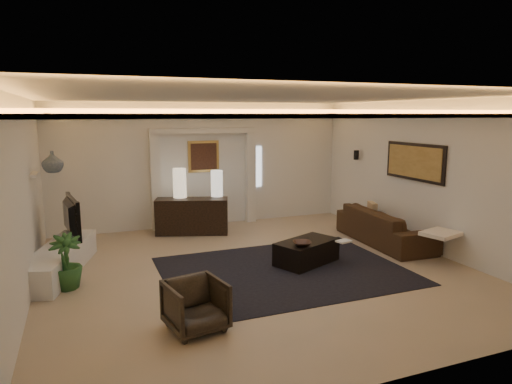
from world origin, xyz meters
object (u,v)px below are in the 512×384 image
object	(u,v)px
sofa	(385,226)
armchair	(196,306)
console	(192,216)
coffee_table	(306,252)

from	to	relation	value
sofa	armchair	size ratio (longest dim) A/B	3.46
console	sofa	size ratio (longest dim) A/B	0.66
sofa	armchair	bearing A→B (deg)	119.69
console	armchair	bearing A→B (deg)	-84.20
coffee_table	armchair	xyz separation A→B (m)	(-2.45, -1.74, 0.11)
sofa	console	bearing A→B (deg)	61.27
coffee_table	armchair	size ratio (longest dim) A/B	1.65
console	sofa	distance (m)	4.15
armchair	console	bearing A→B (deg)	65.84
sofa	coffee_table	bearing A→B (deg)	108.01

